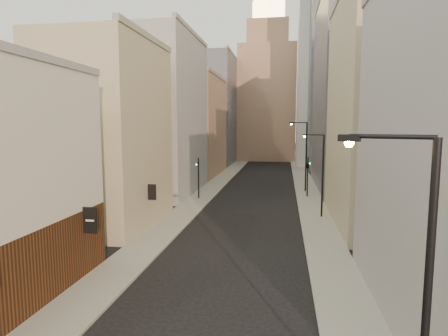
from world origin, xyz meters
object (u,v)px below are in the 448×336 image
at_px(streetlamp_far, 304,152).
at_px(traffic_light_right, 308,167).
at_px(white_tower, 317,78).
at_px(clock_tower, 268,90).
at_px(streetlamp_mid, 321,171).
at_px(streetlamp_near, 417,293).
at_px(traffic_light_left, 198,170).

relative_size(streetlamp_far, traffic_light_right, 1.85).
bearing_deg(white_tower, clock_tower, 128.16).
bearing_deg(streetlamp_mid, streetlamp_near, -81.16).
height_order(white_tower, streetlamp_mid, white_tower).
bearing_deg(streetlamp_far, white_tower, 72.38).
relative_size(streetlamp_mid, streetlamp_far, 0.87).
height_order(clock_tower, streetlamp_near, clock_tower).
height_order(clock_tower, traffic_light_right, clock_tower).
bearing_deg(traffic_light_left, traffic_light_right, -145.47).
height_order(streetlamp_far, traffic_light_left, streetlamp_far).
xyz_separation_m(streetlamp_near, streetlamp_mid, (0.31, 27.12, -0.40)).
relative_size(clock_tower, streetlamp_far, 4.86).
bearing_deg(streetlamp_near, traffic_light_right, 112.87).
distance_m(streetlamp_mid, traffic_light_left, 15.09).
distance_m(white_tower, streetlamp_near, 75.24).
height_order(streetlamp_near, traffic_light_right, streetlamp_near).
distance_m(white_tower, streetlamp_mid, 48.95).
distance_m(clock_tower, streetlamp_near, 89.14).
distance_m(white_tower, traffic_light_left, 45.87).
xyz_separation_m(clock_tower, traffic_light_left, (-5.61, -54.03, -14.06)).
bearing_deg(traffic_light_left, clock_tower, -75.56).
bearing_deg(traffic_light_right, traffic_light_left, 19.87).
xyz_separation_m(streetlamp_near, traffic_light_right, (-0.25, 37.14, -1.20)).
distance_m(streetlamp_mid, streetlamp_far, 13.83).
bearing_deg(traffic_light_right, white_tower, -90.07).
xyz_separation_m(streetlamp_mid, traffic_light_left, (-13.45, 6.76, -1.00)).
distance_m(streetlamp_far, traffic_light_left, 14.57).
xyz_separation_m(traffic_light_left, traffic_light_right, (12.89, 3.25, 0.20)).
distance_m(streetlamp_near, streetlamp_mid, 27.12).
relative_size(streetlamp_near, traffic_light_right, 1.74).
bearing_deg(streetlamp_far, clock_tower, 87.74).
distance_m(white_tower, traffic_light_right, 39.83).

